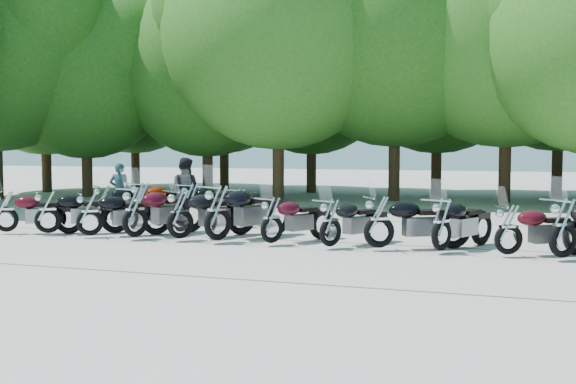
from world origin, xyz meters
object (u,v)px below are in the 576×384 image
(motorcycle_8, at_px, (379,220))
(motorcycle_16, at_px, (238,206))
(motorcycle_6, at_px, (272,218))
(motorcycle_11, at_px, (563,226))
(motorcycle_13, at_px, (104,202))
(motorcycle_15, at_px, (191,202))
(motorcycle_3, at_px, (135,210))
(motorcycle_7, at_px, (330,221))
(motorcycle_2, at_px, (90,212))
(motorcycle_4, at_px, (180,212))
(motorcycle_9, at_px, (442,222))
(motorcycle_10, at_px, (509,228))
(rider_1, at_px, (185,191))
(motorcycle_1, at_px, (48,210))
(motorcycle_14, at_px, (141,201))
(rider_0, at_px, (120,191))
(motorcycle_5, at_px, (218,211))
(motorcycle_0, at_px, (6,210))

(motorcycle_8, distance_m, motorcycle_16, 5.03)
(motorcycle_6, bearing_deg, motorcycle_11, -151.95)
(motorcycle_13, distance_m, motorcycle_15, 2.59)
(motorcycle_3, xyz_separation_m, motorcycle_7, (4.57, 0.05, -0.09))
(motorcycle_2, bearing_deg, motorcycle_3, -127.13)
(motorcycle_4, relative_size, motorcycle_16, 1.14)
(motorcycle_6, bearing_deg, motorcycle_8, -150.34)
(motorcycle_15, bearing_deg, motorcycle_9, -179.20)
(motorcycle_10, bearing_deg, motorcycle_13, 46.24)
(motorcycle_13, relative_size, rider_1, 1.15)
(motorcycle_8, bearing_deg, motorcycle_16, 28.24)
(motorcycle_1, bearing_deg, motorcycle_15, -74.44)
(motorcycle_9, relative_size, motorcycle_16, 1.08)
(motorcycle_3, bearing_deg, rider_1, -62.29)
(motorcycle_4, bearing_deg, motorcycle_1, 34.19)
(motorcycle_14, relative_size, rider_0, 1.41)
(motorcycle_11, bearing_deg, motorcycle_2, 46.97)
(motorcycle_5, distance_m, motorcycle_6, 1.25)
(motorcycle_8, bearing_deg, motorcycle_3, 62.46)
(motorcycle_15, height_order, rider_1, rider_1)
(motorcycle_4, bearing_deg, motorcycle_6, -147.73)
(motorcycle_10, height_order, rider_1, rider_1)
(motorcycle_7, bearing_deg, motorcycle_5, 29.55)
(motorcycle_1, bearing_deg, motorcycle_10, -124.50)
(motorcycle_13, distance_m, rider_0, 1.12)
(rider_0, bearing_deg, motorcycle_15, 141.29)
(motorcycle_1, distance_m, motorcycle_11, 11.42)
(motorcycle_13, height_order, motorcycle_16, motorcycle_13)
(motorcycle_4, xyz_separation_m, motorcycle_15, (-1.10, 2.75, -0.02))
(motorcycle_13, relative_size, motorcycle_15, 0.93)
(motorcycle_0, distance_m, motorcycle_16, 5.68)
(motorcycle_9, relative_size, motorcycle_15, 0.98)
(motorcycle_4, distance_m, rider_0, 5.36)
(motorcycle_16, bearing_deg, motorcycle_0, 57.94)
(motorcycle_11, bearing_deg, motorcycle_3, 46.75)
(rider_1, bearing_deg, motorcycle_7, 146.63)
(motorcycle_8, xyz_separation_m, motorcycle_16, (-4.23, 2.73, -0.06))
(motorcycle_2, height_order, rider_0, rider_0)
(motorcycle_1, distance_m, motorcycle_15, 3.70)
(motorcycle_1, relative_size, motorcycle_5, 0.84)
(motorcycle_8, height_order, motorcycle_13, motorcycle_8)
(motorcycle_0, xyz_separation_m, motorcycle_15, (3.48, 2.98, 0.04))
(motorcycle_15, xyz_separation_m, rider_0, (-2.77, 0.95, 0.18))
(motorcycle_5, xyz_separation_m, motorcycle_13, (-4.62, 2.65, -0.13))
(motorcycle_0, distance_m, motorcycle_3, 3.50)
(motorcycle_13, xyz_separation_m, rider_0, (-0.19, 1.08, 0.23))
(motorcycle_7, relative_size, motorcycle_10, 1.02)
(motorcycle_3, bearing_deg, motorcycle_16, -94.20)
(motorcycle_1, distance_m, motorcycle_13, 2.74)
(motorcycle_15, bearing_deg, motorcycle_4, 134.13)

